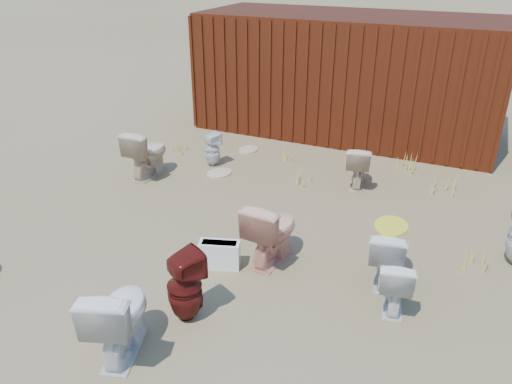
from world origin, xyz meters
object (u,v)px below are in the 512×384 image
at_px(toilet_front_c, 119,316).
at_px(toilet_back_beige_left, 147,153).
at_px(toilet_back_a, 212,149).
at_px(toilet_front_pink, 272,231).
at_px(toilet_back_yellowlid, 387,254).
at_px(shipping_container, 348,75).
at_px(loose_tank, 220,254).
at_px(toilet_back_beige_right, 358,166).
at_px(toilet_front_e, 395,282).
at_px(toilet_front_maroon, 185,287).

height_order(toilet_front_c, toilet_back_beige_left, toilet_front_c).
bearing_deg(toilet_back_beige_left, toilet_back_a, -130.68).
xyz_separation_m(toilet_front_pink, toilet_back_yellowlid, (1.40, 0.15, -0.06)).
xyz_separation_m(shipping_container, loose_tank, (-0.00, -5.68, -1.02)).
distance_m(shipping_container, toilet_back_beige_right, 2.94).
bearing_deg(toilet_back_beige_right, toilet_front_c, 65.74).
bearing_deg(loose_tank, toilet_front_e, -15.21).
relative_size(toilet_back_a, toilet_back_yellowlid, 0.85).
xyz_separation_m(toilet_front_pink, toilet_back_beige_right, (0.44, 2.64, -0.07)).
relative_size(shipping_container, loose_tank, 12.00).
bearing_deg(loose_tank, toilet_front_pink, 19.45).
height_order(toilet_front_pink, toilet_front_c, toilet_front_c).
distance_m(toilet_front_c, toilet_back_beige_left, 4.24).
height_order(toilet_front_pink, toilet_back_beige_left, toilet_front_pink).
bearing_deg(toilet_back_yellowlid, toilet_front_pink, -1.26).
distance_m(toilet_front_pink, toilet_front_c, 2.19).
relative_size(toilet_front_maroon, loose_tank, 1.64).
xyz_separation_m(toilet_back_a, toilet_back_beige_left, (-0.78, -0.86, 0.11)).
bearing_deg(loose_tank, toilet_front_maroon, -100.87).
xyz_separation_m(toilet_front_e, loose_tank, (-2.10, -0.11, -0.15)).
xyz_separation_m(toilet_back_a, toilet_back_beige_right, (2.61, 0.25, 0.04)).
relative_size(shipping_container, toilet_back_beige_left, 7.04).
bearing_deg(toilet_front_e, toilet_front_pink, -21.52).
xyz_separation_m(toilet_front_c, toilet_back_a, (-1.46, 4.46, -0.12)).
bearing_deg(toilet_back_a, toilet_back_beige_left, 74.19).
bearing_deg(toilet_back_yellowlid, toilet_front_e, 104.27).
height_order(toilet_back_a, toilet_back_beige_left, toilet_back_beige_left).
height_order(toilet_front_pink, loose_tank, toilet_front_pink).
relative_size(toilet_front_pink, toilet_front_c, 1.00).
distance_m(toilet_front_maroon, toilet_back_a, 4.18).
distance_m(toilet_back_beige_left, loose_tank, 3.11).
bearing_deg(shipping_container, toilet_back_beige_right, -70.00).
height_order(shipping_container, loose_tank, shipping_container).
bearing_deg(toilet_back_a, toilet_front_maroon, 141.61).
relative_size(toilet_front_c, loose_tank, 1.72).
xyz_separation_m(toilet_front_maroon, toilet_back_beige_right, (0.83, 4.03, -0.05)).
distance_m(toilet_front_c, toilet_back_beige_right, 4.85).
relative_size(shipping_container, toilet_front_c, 6.99).
distance_m(toilet_front_e, toilet_back_yellowlid, 0.48).
xyz_separation_m(toilet_back_a, toilet_back_yellowlid, (3.57, -2.23, 0.06)).
height_order(toilet_front_pink, toilet_front_maroon, toilet_front_pink).
distance_m(shipping_container, toilet_front_pink, 5.36).
xyz_separation_m(shipping_container, toilet_front_e, (2.10, -5.57, -0.87)).
xyz_separation_m(toilet_front_e, toilet_back_a, (-3.74, 2.67, -0.02)).
relative_size(toilet_front_c, toilet_back_beige_left, 1.01).
xyz_separation_m(toilet_front_pink, toilet_front_maroon, (-0.40, -1.40, -0.02)).
height_order(toilet_back_beige_left, toilet_back_beige_right, toilet_back_beige_left).
bearing_deg(toilet_back_beige_right, shipping_container, -80.61).
distance_m(toilet_back_beige_left, toilet_back_yellowlid, 4.56).
xyz_separation_m(toilet_front_maroon, toilet_front_e, (1.97, 1.11, -0.08)).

